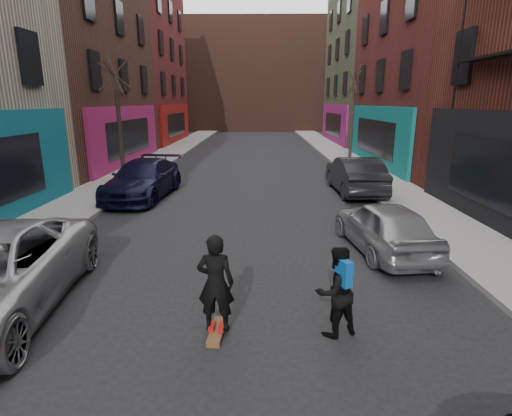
{
  "coord_description": "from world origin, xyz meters",
  "views": [
    {
      "loc": [
        0.5,
        -1.31,
        3.74
      ],
      "look_at": [
        0.42,
        6.72,
        1.6
      ],
      "focal_mm": 28.0,
      "sensor_mm": 36.0,
      "label": 1
    }
  ],
  "objects_px": {
    "tree_left_far": "(118,110)",
    "skateboarder": "(216,283)",
    "tree_right_far": "(353,105)",
    "parked_right_end": "(355,175)",
    "pedestrian": "(336,291)",
    "parked_right_far": "(384,226)",
    "skateboard": "(217,331)",
    "parked_left_end": "(143,179)"
  },
  "relations": [
    {
      "from": "parked_right_far",
      "to": "parked_right_end",
      "type": "distance_m",
      "value": 6.89
    },
    {
      "from": "skateboarder",
      "to": "parked_right_end",
      "type": "bearing_deg",
      "value": -110.01
    },
    {
      "from": "tree_left_far",
      "to": "parked_left_end",
      "type": "xyz_separation_m",
      "value": [
        2.01,
        -3.6,
        -2.64
      ]
    },
    {
      "from": "skateboard",
      "to": "parked_right_end",
      "type": "bearing_deg",
      "value": 69.99
    },
    {
      "from": "skateboarder",
      "to": "pedestrian",
      "type": "xyz_separation_m",
      "value": [
        1.95,
        0.04,
        -0.15
      ]
    },
    {
      "from": "parked_right_end",
      "to": "skateboarder",
      "type": "distance_m",
      "value": 11.7
    },
    {
      "from": "parked_right_end",
      "to": "tree_left_far",
      "type": "bearing_deg",
      "value": -15.82
    },
    {
      "from": "parked_left_end",
      "to": "skateboarder",
      "type": "relative_size",
      "value": 3.1
    },
    {
      "from": "parked_right_far",
      "to": "skateboarder",
      "type": "distance_m",
      "value": 5.5
    },
    {
      "from": "parked_left_end",
      "to": "parked_right_end",
      "type": "relative_size",
      "value": 1.1
    },
    {
      "from": "parked_right_far",
      "to": "tree_right_far",
      "type": "bearing_deg",
      "value": -106.36
    },
    {
      "from": "skateboard",
      "to": "pedestrian",
      "type": "distance_m",
      "value": 2.08
    },
    {
      "from": "pedestrian",
      "to": "tree_left_far",
      "type": "bearing_deg",
      "value": -82.34
    },
    {
      "from": "tree_left_far",
      "to": "parked_left_end",
      "type": "bearing_deg",
      "value": -60.85
    },
    {
      "from": "skateboard",
      "to": "skateboarder",
      "type": "distance_m",
      "value": 0.87
    },
    {
      "from": "tree_left_far",
      "to": "parked_right_far",
      "type": "xyz_separation_m",
      "value": [
        9.87,
        -9.56,
        -2.71
      ]
    },
    {
      "from": "parked_right_far",
      "to": "skateboarder",
      "type": "height_order",
      "value": "skateboarder"
    },
    {
      "from": "parked_right_end",
      "to": "pedestrian",
      "type": "height_order",
      "value": "parked_right_end"
    },
    {
      "from": "parked_left_end",
      "to": "parked_right_far",
      "type": "height_order",
      "value": "parked_left_end"
    },
    {
      "from": "tree_left_far",
      "to": "parked_right_far",
      "type": "distance_m",
      "value": 14.01
    },
    {
      "from": "pedestrian",
      "to": "skateboarder",
      "type": "bearing_deg",
      "value": -21.94
    },
    {
      "from": "pedestrian",
      "to": "parked_left_end",
      "type": "bearing_deg",
      "value": -81.81
    },
    {
      "from": "tree_right_far",
      "to": "skateboarder",
      "type": "relative_size",
      "value": 4.13
    },
    {
      "from": "skateboard",
      "to": "pedestrian",
      "type": "relative_size",
      "value": 0.52
    },
    {
      "from": "skateboard",
      "to": "parked_right_far",
      "type": "bearing_deg",
      "value": 48.66
    },
    {
      "from": "parked_right_far",
      "to": "parked_right_end",
      "type": "height_order",
      "value": "parked_right_end"
    },
    {
      "from": "tree_right_far",
      "to": "parked_left_end",
      "type": "bearing_deg",
      "value": -137.28
    },
    {
      "from": "tree_left_far",
      "to": "skateboarder",
      "type": "relative_size",
      "value": 3.95
    },
    {
      "from": "parked_right_far",
      "to": "parked_right_end",
      "type": "xyz_separation_m",
      "value": [
        0.82,
        6.84,
        0.1
      ]
    },
    {
      "from": "skateboard",
      "to": "parked_left_end",
      "type": "bearing_deg",
      "value": 115.71
    },
    {
      "from": "tree_right_far",
      "to": "parked_right_far",
      "type": "height_order",
      "value": "tree_right_far"
    },
    {
      "from": "tree_left_far",
      "to": "parked_right_far",
      "type": "relative_size",
      "value": 1.66
    },
    {
      "from": "tree_right_far",
      "to": "parked_right_end",
      "type": "distance_m",
      "value": 9.31
    },
    {
      "from": "parked_left_end",
      "to": "pedestrian",
      "type": "height_order",
      "value": "pedestrian"
    },
    {
      "from": "tree_left_far",
      "to": "skateboard",
      "type": "bearing_deg",
      "value": -65.97
    },
    {
      "from": "tree_left_far",
      "to": "parked_right_far",
      "type": "height_order",
      "value": "tree_left_far"
    },
    {
      "from": "pedestrian",
      "to": "skateboard",
      "type": "bearing_deg",
      "value": -21.94
    },
    {
      "from": "parked_right_end",
      "to": "skateboard",
      "type": "height_order",
      "value": "parked_right_end"
    },
    {
      "from": "parked_left_end",
      "to": "skateboard",
      "type": "relative_size",
      "value": 6.39
    },
    {
      "from": "tree_right_far",
      "to": "parked_right_far",
      "type": "bearing_deg",
      "value": -99.22
    },
    {
      "from": "skateboard",
      "to": "pedestrian",
      "type": "xyz_separation_m",
      "value": [
        1.95,
        0.04,
        0.73
      ]
    },
    {
      "from": "tree_right_far",
      "to": "skateboard",
      "type": "height_order",
      "value": "tree_right_far"
    }
  ]
}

